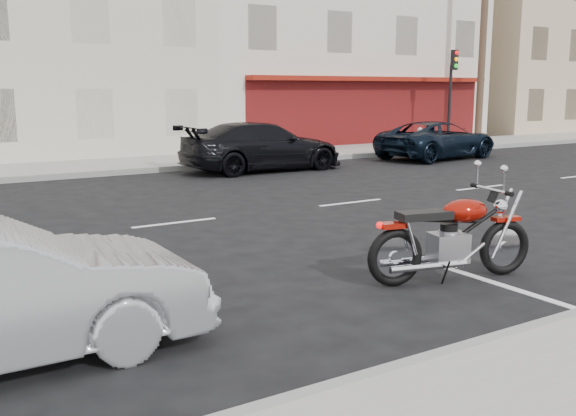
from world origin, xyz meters
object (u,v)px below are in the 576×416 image
Objects in this scene: suv_far at (437,140)px; car_far at (262,147)px; utility_pole at (483,32)px; motorcycle at (507,235)px; fire_hydrant at (420,136)px; traffic_light at (452,85)px.

suv_far is 0.94× the size of car_far.
motorcycle is (-15.08, -13.96, -4.21)m from utility_pole.
motorcycle is (-11.58, -13.86, -0.00)m from fire_hydrant.
suv_far reaches higher than fire_hydrant.
traffic_light is 19.05m from motorcycle.
suv_far is (-5.56, -3.15, -4.09)m from utility_pole.
fire_hydrant is at bearing 173.64° from traffic_light.
car_far is (-10.39, -2.58, -1.84)m from traffic_light.
traffic_light is 1.67× the size of motorcycle.
suv_far is at bearing -140.99° from traffic_light.
motorcycle is 11.44m from car_far.
utility_pole reaches higher than traffic_light.
fire_hydrant is 0.15× the size of suv_far.
suv_far is (9.52, 10.81, 0.12)m from motorcycle.
traffic_light is 0.77× the size of car_far.
fire_hydrant is at bearing -72.42° from car_far.
car_far is at bearing 90.12° from motorcycle.
utility_pole is 20.98m from motorcycle.
motorcycle is at bearing -133.68° from traffic_light.
utility_pole is at bearing -67.54° from suv_far.
traffic_light reaches higher than suv_far.
utility_pole is 13.33m from car_far.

